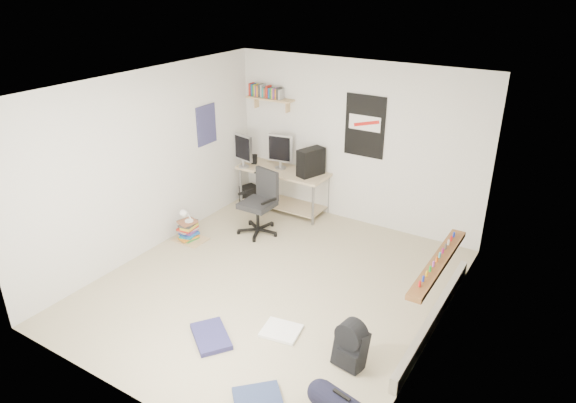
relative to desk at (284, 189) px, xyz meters
The scene contains 25 objects.
floor 2.31m from the desk, 61.21° to the right, with size 4.00×4.50×0.01m, color gray.
ceiling 3.13m from the desk, 61.21° to the right, with size 4.00×4.50×0.01m, color white.
back_wall 1.43m from the desk, 13.06° to the left, with size 4.00×0.01×2.50m, color silver.
left_wall 2.37m from the desk, 114.37° to the right, with size 0.01×4.50×2.50m, color silver.
right_wall 3.80m from the desk, 32.79° to the right, with size 0.01×4.50×2.50m, color silver.
desk is the anchor object (origin of this frame).
monitor_left 0.85m from the desk, 156.31° to the right, with size 0.39×0.10×0.42m, color #96959A.
monitor_right 0.54m from the desk, behind, with size 0.40×0.10×0.44m, color #B5B4BA.
pc_tower 0.73m from the desk, ahead, with size 0.21×0.43×0.45m, color black.
keyboard 0.46m from the desk, 124.13° to the right, with size 0.35×0.12×0.02m, color black.
speaker_left 0.69m from the desk, behind, with size 0.09×0.09×0.18m, color black.
speaker_right 0.62m from the desk, 14.09° to the right, with size 0.09×0.09×0.18m, color black.
office_chair 0.94m from the desk, 83.10° to the right, with size 0.64×0.64×0.97m, color black.
wall_shelf 1.46m from the desk, 158.25° to the left, with size 0.80×0.22×0.24m, color tan.
poster_back_wall 1.74m from the desk, 10.43° to the left, with size 0.62×0.03×0.92m, color black.
poster_left_wall 1.65m from the desk, 137.92° to the right, with size 0.02×0.42×0.60m, color navy.
window 3.66m from the desk, 29.14° to the right, with size 0.10×1.50×1.26m, color brown.
baseboard_heater 3.51m from the desk, 29.10° to the right, with size 0.08×2.50×0.18m, color #B7B2A8.
backpack 3.77m from the desk, 47.64° to the right, with size 0.30×0.24×0.41m, color black.
tshirt 3.22m from the desk, 58.35° to the right, with size 0.41×0.34×0.04m, color white.
jeans_a 3.42m from the desk, 71.20° to the right, with size 0.54×0.34×0.06m, color navy.
jeans_b 4.20m from the desk, 61.13° to the right, with size 0.44×0.33×0.05m, color navy.
book_stack 1.76m from the desk, 109.97° to the right, with size 0.47×0.39×0.32m, color brown.
desk_lamp 1.76m from the desk, 109.14° to the right, with size 0.12×0.20×0.20m, color silver.
subwoofer 0.69m from the desk, behind, with size 0.26×0.26×0.29m, color black.
Camera 1 is at (3.05, -4.55, 3.62)m, focal length 32.00 mm.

